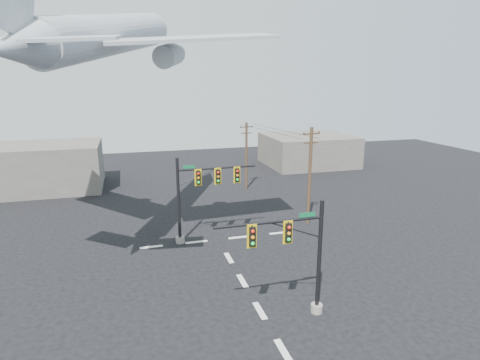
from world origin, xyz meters
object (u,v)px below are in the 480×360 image
object	(u,v)px
utility_pole_a	(310,174)
utility_pole_b	(246,155)
signal_mast_far	(199,195)
airliner	(111,36)
signal_mast_near	(298,257)

from	to	relation	value
utility_pole_a	utility_pole_b	world-z (taller)	utility_pole_a
signal_mast_far	airliner	bearing A→B (deg)	173.13
utility_pole_b	airliner	distance (m)	25.14
utility_pole_a	signal_mast_far	bearing A→B (deg)	178.34
utility_pole_a	utility_pole_b	bearing A→B (deg)	89.76
signal_mast_near	utility_pole_a	world-z (taller)	utility_pole_a
airliner	signal_mast_near	bearing A→B (deg)	-120.63
signal_mast_near	utility_pole_b	xyz separation A→B (m)	(5.47, 29.09, 0.67)
signal_mast_far	utility_pole_b	distance (m)	18.21
signal_mast_far	utility_pole_b	world-z (taller)	utility_pole_b
utility_pole_b	utility_pole_a	bearing A→B (deg)	-86.11
signal_mast_far	utility_pole_a	distance (m)	11.53
utility_pole_b	airliner	bearing A→B (deg)	-141.29
utility_pole_a	utility_pole_b	xyz separation A→B (m)	(-2.28, 14.21, -0.49)
signal_mast_near	airliner	bearing A→B (deg)	125.53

